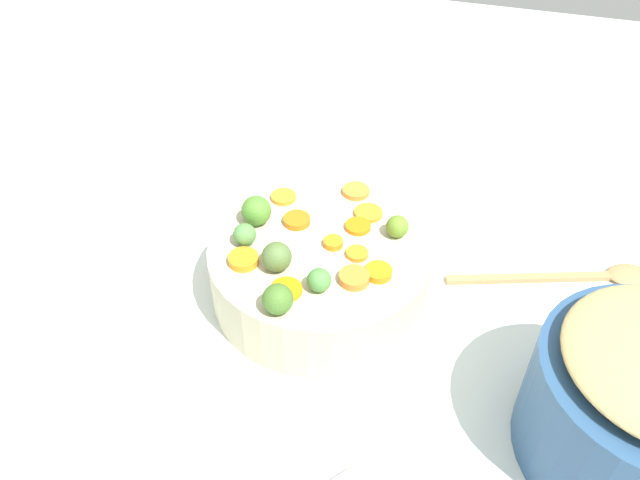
% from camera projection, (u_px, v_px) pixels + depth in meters
% --- Properties ---
extents(tabletop, '(2.40, 2.40, 0.02)m').
position_uv_depth(tabletop, '(321.00, 326.00, 0.86)').
color(tabletop, silver).
rests_on(tabletop, ground).
extents(serving_bowl_carrots, '(0.30, 0.30, 0.09)m').
position_uv_depth(serving_bowl_carrots, '(320.00, 270.00, 0.87)').
color(serving_bowl_carrots, '#BFB494').
rests_on(serving_bowl_carrots, tabletop).
extents(carrot_slice_0, '(0.04, 0.04, 0.01)m').
position_uv_depth(carrot_slice_0, '(297.00, 220.00, 0.87)').
color(carrot_slice_0, orange).
rests_on(carrot_slice_0, serving_bowl_carrots).
extents(carrot_slice_1, '(0.04, 0.04, 0.01)m').
position_uv_depth(carrot_slice_1, '(336.00, 243.00, 0.83)').
color(carrot_slice_1, orange).
rests_on(carrot_slice_1, serving_bowl_carrots).
extents(carrot_slice_2, '(0.05, 0.05, 0.01)m').
position_uv_depth(carrot_slice_2, '(368.00, 213.00, 0.88)').
color(carrot_slice_2, orange).
rests_on(carrot_slice_2, serving_bowl_carrots).
extents(carrot_slice_3, '(0.06, 0.06, 0.01)m').
position_uv_depth(carrot_slice_3, '(356.00, 191.00, 0.92)').
color(carrot_slice_3, orange).
rests_on(carrot_slice_3, serving_bowl_carrots).
extents(carrot_slice_4, '(0.04, 0.04, 0.01)m').
position_uv_depth(carrot_slice_4, '(286.00, 290.00, 0.77)').
color(carrot_slice_4, orange).
rests_on(carrot_slice_4, serving_bowl_carrots).
extents(carrot_slice_5, '(0.04, 0.04, 0.01)m').
position_uv_depth(carrot_slice_5, '(357.00, 254.00, 0.82)').
color(carrot_slice_5, orange).
rests_on(carrot_slice_5, serving_bowl_carrots).
extents(carrot_slice_6, '(0.05, 0.05, 0.01)m').
position_uv_depth(carrot_slice_6, '(378.00, 272.00, 0.79)').
color(carrot_slice_6, orange).
rests_on(carrot_slice_6, serving_bowl_carrots).
extents(carrot_slice_7, '(0.05, 0.05, 0.01)m').
position_uv_depth(carrot_slice_7, '(353.00, 280.00, 0.78)').
color(carrot_slice_7, orange).
rests_on(carrot_slice_7, serving_bowl_carrots).
extents(carrot_slice_8, '(0.05, 0.05, 0.01)m').
position_uv_depth(carrot_slice_8, '(283.00, 197.00, 0.91)').
color(carrot_slice_8, orange).
rests_on(carrot_slice_8, serving_bowl_carrots).
extents(carrot_slice_9, '(0.04, 0.04, 0.01)m').
position_uv_depth(carrot_slice_9, '(358.00, 226.00, 0.86)').
color(carrot_slice_9, orange).
rests_on(carrot_slice_9, serving_bowl_carrots).
extents(carrot_slice_10, '(0.05, 0.05, 0.01)m').
position_uv_depth(carrot_slice_10, '(244.00, 260.00, 0.81)').
color(carrot_slice_10, orange).
rests_on(carrot_slice_10, serving_bowl_carrots).
extents(brussels_sprout_0, '(0.03, 0.03, 0.03)m').
position_uv_depth(brussels_sprout_0, '(245.00, 235.00, 0.83)').
color(brussels_sprout_0, '#508541').
rests_on(brussels_sprout_0, serving_bowl_carrots).
extents(brussels_sprout_1, '(0.04, 0.04, 0.04)m').
position_uv_depth(brussels_sprout_1, '(277.00, 257.00, 0.79)').
color(brussels_sprout_1, '#4F6C35').
rests_on(brussels_sprout_1, serving_bowl_carrots).
extents(brussels_sprout_2, '(0.04, 0.04, 0.04)m').
position_uv_depth(brussels_sprout_2, '(256.00, 211.00, 0.86)').
color(brussels_sprout_2, '#4A812C').
rests_on(brussels_sprout_2, serving_bowl_carrots).
extents(brussels_sprout_3, '(0.03, 0.03, 0.03)m').
position_uv_depth(brussels_sprout_3, '(319.00, 280.00, 0.77)').
color(brussels_sprout_3, '#4A853E').
rests_on(brussels_sprout_3, serving_bowl_carrots).
extents(brussels_sprout_4, '(0.03, 0.03, 0.03)m').
position_uv_depth(brussels_sprout_4, '(397.00, 227.00, 0.84)').
color(brussels_sprout_4, olive).
rests_on(brussels_sprout_4, serving_bowl_carrots).
extents(brussels_sprout_5, '(0.04, 0.04, 0.04)m').
position_uv_depth(brussels_sprout_5, '(278.00, 299.00, 0.74)').
color(brussels_sprout_5, '#436D27').
rests_on(brussels_sprout_5, serving_bowl_carrots).
extents(wooden_spoon, '(0.29, 0.12, 0.01)m').
position_uv_depth(wooden_spoon, '(586.00, 276.00, 0.91)').
color(wooden_spoon, '#AB7F50').
rests_on(wooden_spoon, tabletop).
extents(dish_towel, '(0.20, 0.17, 0.01)m').
position_uv_depth(dish_towel, '(175.00, 171.00, 1.11)').
color(dish_towel, beige).
rests_on(dish_towel, tabletop).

